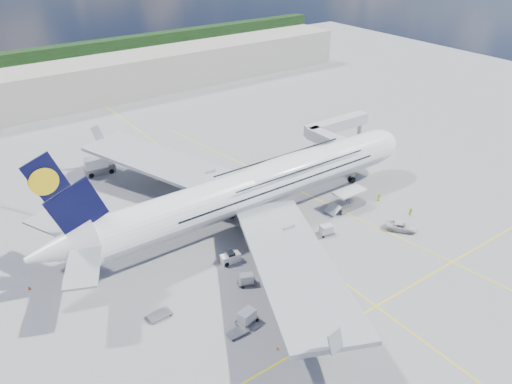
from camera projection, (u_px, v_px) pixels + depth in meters
ground at (290, 243)px, 87.45m from camera, size 300.00×300.00×0.00m
taxi_line_main at (290, 243)px, 87.45m from camera, size 0.25×220.00×0.01m
taxi_line_cross at (376, 306)px, 73.23m from camera, size 120.00×0.25×0.01m
taxi_line_diag at (313, 197)px, 101.68m from camera, size 14.16×99.06×0.01m
airliner at (258, 186)px, 91.35m from camera, size 77.26×79.15×23.71m
jet_bridge at (335, 132)px, 114.18m from camera, size 18.80×12.10×8.50m
cargo_loader at (348, 202)px, 97.46m from camera, size 8.53×3.20×3.67m
terminal at (95, 81)px, 152.04m from camera, size 180.00×16.00×12.00m
tree_line at (152, 44)px, 205.36m from camera, size 160.00×6.00×8.00m
dolly_row_a at (238, 332)px, 68.22m from camera, size 3.05×1.70×0.44m
dolly_row_b at (247, 316)px, 69.81m from camera, size 3.52×2.36×2.05m
dolly_row_c at (247, 279)px, 77.23m from camera, size 3.16×2.49×1.77m
dolly_back at (160, 315)px, 71.10m from camera, size 3.44×1.90×0.50m
dolly_nose_far at (319, 235)px, 89.08m from camera, size 2.95×2.08×0.39m
dolly_nose_near at (326, 230)px, 89.28m from camera, size 3.26×2.23×1.88m
baggage_tug at (231, 258)px, 82.16m from camera, size 3.37×1.90×2.00m
catering_truck_inner at (179, 167)px, 109.28m from camera, size 6.87×2.90×4.04m
catering_truck_outer at (99, 166)px, 110.01m from camera, size 6.89×3.18×3.99m
service_van at (402, 226)px, 90.66m from camera, size 5.53×5.98×1.56m
crew_nose at (355, 173)px, 109.15m from camera, size 0.67×0.70×1.62m
crew_loader at (411, 212)px, 94.74m from camera, size 1.09×1.02×1.78m
crew_wing at (263, 278)px, 77.75m from camera, size 0.73×0.98×1.54m
crew_van at (379, 197)px, 99.91m from camera, size 0.92×0.95×1.64m
crew_tug at (307, 314)px, 70.70m from camera, size 1.07×0.70×1.55m
cone_nose at (344, 174)px, 110.11m from camera, size 0.50×0.50×0.64m
cone_wing_left_inner at (198, 215)px, 95.04m from camera, size 0.42×0.42×0.53m
cone_wing_left_outer at (188, 189)px, 103.90m from camera, size 0.44×0.44×0.56m
cone_wing_right_inner at (270, 258)px, 83.05m from camera, size 0.41×0.41×0.52m
cone_wing_right_outer at (278, 348)px, 65.83m from camera, size 0.39×0.39×0.49m
cone_tail at (29, 288)px, 76.43m from camera, size 0.50×0.50×0.63m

